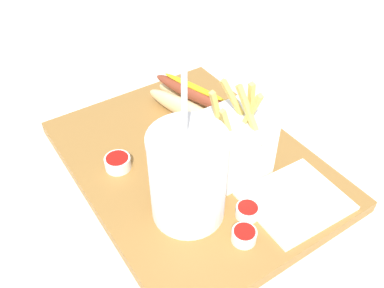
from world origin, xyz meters
name	(u,v)px	position (x,y,z in m)	size (l,w,h in m)	color
ground_plane	(192,172)	(0.00, 0.00, -0.01)	(2.40, 2.40, 0.02)	silver
food_tray	(192,163)	(0.00, 0.00, 0.01)	(0.43, 0.33, 0.02)	olive
soda_cup	(188,177)	(-0.08, 0.06, 0.09)	(0.10, 0.10, 0.22)	white
fries_basket	(234,143)	(-0.05, -0.04, 0.07)	(0.09, 0.09, 0.16)	white
hot_dog_1	(194,104)	(0.09, -0.06, 0.05)	(0.19, 0.10, 0.06)	#E5C689
ketchup_cup_1	(250,209)	(-0.13, 0.00, 0.03)	(0.03, 0.03, 0.02)	white
ketchup_cup_2	(118,162)	(0.05, 0.10, 0.03)	(0.04, 0.04, 0.02)	white
ketchup_cup_3	(244,235)	(-0.16, 0.03, 0.03)	(0.03, 0.03, 0.02)	white
napkin_stack	(295,200)	(-0.15, -0.07, 0.02)	(0.11, 0.13, 0.01)	white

